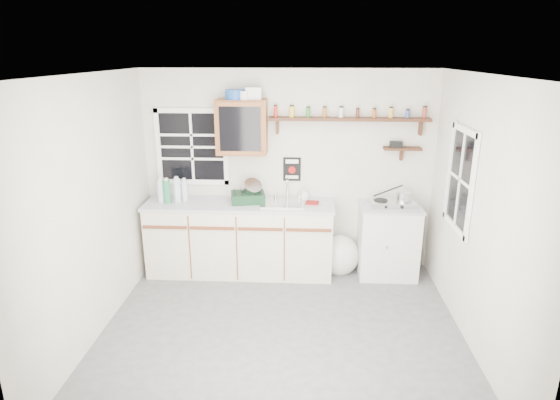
{
  "coord_description": "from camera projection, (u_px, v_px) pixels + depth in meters",
  "views": [
    {
      "loc": [
        0.21,
        -4.1,
        2.68
      ],
      "look_at": [
        -0.04,
        0.55,
        1.2
      ],
      "focal_mm": 30.0,
      "sensor_mm": 36.0,
      "label": 1
    }
  ],
  "objects": [
    {
      "name": "spice_shelf",
      "position": [
        349.0,
        118.0,
        5.54
      ],
      "size": [
        1.91,
        0.18,
        0.35
      ],
      "color": "#311A0D",
      "rests_on": "wall_back"
    },
    {
      "name": "saucepan",
      "position": [
        403.0,
        196.0,
        5.59
      ],
      "size": [
        0.44,
        0.21,
        0.19
      ],
      "rotation": [
        0.0,
        0.0,
        -0.13
      ],
      "color": "silver",
      "rests_on": "hotplate"
    },
    {
      "name": "room",
      "position": [
        282.0,
        213.0,
        4.35
      ],
      "size": [
        3.64,
        3.24,
        2.54
      ],
      "color": "#4B4B4D",
      "rests_on": "ground"
    },
    {
      "name": "upper_cabinet_clutter",
      "position": [
        242.0,
        94.0,
        5.46
      ],
      "size": [
        0.43,
        0.24,
        0.14
      ],
      "color": "#174598",
      "rests_on": "upper_cabinet"
    },
    {
      "name": "hotplate",
      "position": [
        392.0,
        203.0,
        5.62
      ],
      "size": [
        0.55,
        0.33,
        0.08
      ],
      "rotation": [
        0.0,
        0.0,
        0.08
      ],
      "color": "silver",
      "rests_on": "right_cabinet"
    },
    {
      "name": "main_cabinet",
      "position": [
        240.0,
        238.0,
        5.85
      ],
      "size": [
        2.31,
        0.63,
        0.92
      ],
      "color": "beige",
      "rests_on": "floor"
    },
    {
      "name": "dish_rack",
      "position": [
        249.0,
        194.0,
        5.71
      ],
      "size": [
        0.45,
        0.37,
        0.3
      ],
      "rotation": [
        0.0,
        0.0,
        0.19
      ],
      "color": "black",
      "rests_on": "main_cabinet"
    },
    {
      "name": "soap_bottle",
      "position": [
        304.0,
        193.0,
        5.8
      ],
      "size": [
        0.1,
        0.1,
        0.17
      ],
      "primitive_type": "imported",
      "rotation": [
        0.0,
        0.0,
        0.38
      ],
      "color": "white",
      "rests_on": "main_cabinet"
    },
    {
      "name": "warning_sign",
      "position": [
        292.0,
        169.0,
        5.85
      ],
      "size": [
        0.22,
        0.02,
        0.3
      ],
      "color": "black",
      "rests_on": "wall_back"
    },
    {
      "name": "right_cabinet",
      "position": [
        388.0,
        240.0,
        5.78
      ],
      "size": [
        0.73,
        0.57,
        0.91
      ],
      "color": "beige",
      "rests_on": "floor"
    },
    {
      "name": "window_right",
      "position": [
        461.0,
        180.0,
        4.72
      ],
      "size": [
        0.03,
        0.78,
        1.08
      ],
      "color": "black",
      "rests_on": "wall_back"
    },
    {
      "name": "upper_cabinet",
      "position": [
        242.0,
        127.0,
        5.58
      ],
      "size": [
        0.6,
        0.32,
        0.65
      ],
      "color": "brown",
      "rests_on": "wall_back"
    },
    {
      "name": "water_bottles",
      "position": [
        172.0,
        191.0,
        5.7
      ],
      "size": [
        0.35,
        0.16,
        0.32
      ],
      "color": "#AEC4CC",
      "rests_on": "main_cabinet"
    },
    {
      "name": "trash_bag",
      "position": [
        339.0,
        255.0,
        5.92
      ],
      "size": [
        0.46,
        0.42,
        0.53
      ],
      "color": "silver",
      "rests_on": "floor"
    },
    {
      "name": "window_back",
      "position": [
        192.0,
        147.0,
        5.83
      ],
      "size": [
        0.93,
        0.03,
        0.98
      ],
      "color": "black",
      "rests_on": "wall_back"
    },
    {
      "name": "rag",
      "position": [
        312.0,
        203.0,
        5.68
      ],
      "size": [
        0.17,
        0.15,
        0.02
      ],
      "primitive_type": "cube",
      "rotation": [
        0.0,
        0.0,
        -0.13
      ],
      "color": "maroon",
      "rests_on": "main_cabinet"
    },
    {
      "name": "sink",
      "position": [
        283.0,
        202.0,
        5.69
      ],
      "size": [
        0.52,
        0.44,
        0.29
      ],
      "color": "silver",
      "rests_on": "main_cabinet"
    },
    {
      "name": "secondary_shelf",
      "position": [
        400.0,
        148.0,
        5.63
      ],
      "size": [
        0.45,
        0.16,
        0.24
      ],
      "color": "#311A0D",
      "rests_on": "wall_back"
    }
  ]
}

